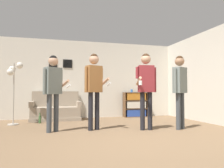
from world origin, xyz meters
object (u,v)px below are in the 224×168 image
couch (56,111)px  bookshelf (135,105)px  floor_lamp (14,76)px  person_player_foreground_left (53,84)px  person_watcher_holding_cup (146,82)px  bottle_on_floor (40,119)px  person_spectator_near_bookshelf (180,83)px  drinking_cup (132,91)px  person_player_foreground_center (94,82)px

couch → bookshelf: couch is taller
floor_lamp → person_player_foreground_left: bearing=-52.8°
bookshelf → person_watcher_holding_cup: bearing=-105.6°
bookshelf → bottle_on_floor: bookshelf is taller
person_spectator_near_bookshelf → drinking_cup: 2.82m
bottle_on_floor → person_spectator_near_bookshelf: bearing=-30.0°
bookshelf → floor_lamp: size_ratio=0.52×
bottle_on_floor → couch: bearing=57.4°
person_watcher_holding_cup → bottle_on_floor: size_ratio=6.05×
floor_lamp → person_spectator_near_bookshelf: person_spectator_near_bookshelf is taller
couch → floor_lamp: 1.73m
drinking_cup → floor_lamp: bearing=-164.8°
bookshelf → person_player_foreground_left: person_player_foreground_left is taller
person_spectator_near_bookshelf → person_player_foreground_center: bearing=168.5°
bookshelf → person_watcher_holding_cup: size_ratio=0.49×
couch → person_spectator_near_bookshelf: 3.97m
floor_lamp → couch: bearing=36.7°
person_spectator_near_bookshelf → drinking_cup: (-0.22, 2.80, -0.16)m
couch → person_player_foreground_left: 2.34m
couch → floor_lamp: (-1.12, -0.83, 1.02)m
couch → person_player_foreground_left: (-0.07, -2.22, 0.76)m
bookshelf → drinking_cup: drinking_cup is taller
drinking_cup → bottle_on_floor: bearing=-164.2°
floor_lamp → bottle_on_floor: 1.39m
floor_lamp → person_watcher_holding_cup: bearing=-27.6°
bookshelf → person_player_foreground_center: bearing=-129.2°
couch → bottle_on_floor: (-0.44, -0.69, -0.18)m
floor_lamp → person_spectator_near_bookshelf: bearing=-23.9°
person_watcher_holding_cup → drinking_cup: (0.61, 2.69, -0.19)m
couch → drinking_cup: size_ratio=14.39×
couch → person_player_foreground_center: size_ratio=0.87×
couch → floor_lamp: floor_lamp is taller
person_watcher_holding_cup → person_spectator_near_bookshelf: bearing=-7.6°
person_spectator_near_bookshelf → drinking_cup: person_spectator_near_bookshelf is taller
person_watcher_holding_cup → bottle_on_floor: 3.25m
floor_lamp → person_watcher_holding_cup: 3.59m
bookshelf → person_player_foreground_center: size_ratio=0.49×
bookshelf → bottle_on_floor: bearing=-164.8°
person_watcher_holding_cup → floor_lamp: bearing=152.4°
person_player_foreground_center → person_watcher_holding_cup: size_ratio=1.00×
person_player_foreground_left → bottle_on_floor: 1.84m
person_spectator_near_bookshelf → person_watcher_holding_cup: bearing=172.4°
person_spectator_near_bookshelf → bottle_on_floor: person_spectator_near_bookshelf is taller
bookshelf → bottle_on_floor: size_ratio=2.98×
bookshelf → person_spectator_near_bookshelf: person_spectator_near_bookshelf is taller
bottle_on_floor → drinking_cup: 3.33m
floor_lamp → drinking_cup: 3.94m
floor_lamp → drinking_cup: (3.79, 1.03, -0.38)m
person_watcher_holding_cup → bottle_on_floor: person_watcher_holding_cup is taller
person_player_foreground_center → person_spectator_near_bookshelf: 2.07m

